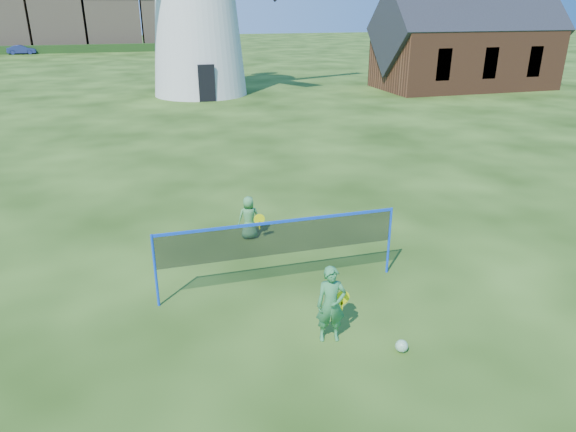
{
  "coord_description": "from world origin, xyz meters",
  "views": [
    {
      "loc": [
        -2.6,
        -9.09,
        5.54
      ],
      "look_at": [
        0.2,
        0.5,
        1.5
      ],
      "focal_mm": 32.32,
      "sensor_mm": 36.0,
      "label": 1
    }
  ],
  "objects_px": {
    "badminton_net": "(279,239)",
    "player_boy": "(249,218)",
    "chapel": "(466,44)",
    "player_girl": "(331,304)",
    "play_ball": "(402,346)",
    "car_right": "(22,50)"
  },
  "relations": [
    {
      "from": "badminton_net",
      "to": "player_boy",
      "type": "height_order",
      "value": "badminton_net"
    },
    {
      "from": "chapel",
      "to": "player_boy",
      "type": "bearing_deg",
      "value": -133.52
    },
    {
      "from": "chapel",
      "to": "badminton_net",
      "type": "distance_m",
      "value": 32.09
    },
    {
      "from": "player_girl",
      "to": "car_right",
      "type": "xyz_separation_m",
      "value": [
        -15.92,
        67.35,
        -0.17
      ]
    },
    {
      "from": "badminton_net",
      "to": "player_boy",
      "type": "xyz_separation_m",
      "value": [
        -0.06,
        2.71,
        -0.58
      ]
    },
    {
      "from": "player_girl",
      "to": "car_right",
      "type": "height_order",
      "value": "player_girl"
    },
    {
      "from": "player_boy",
      "to": "car_right",
      "type": "xyz_separation_m",
      "value": [
        -15.48,
        62.63,
        -0.01
      ]
    },
    {
      "from": "badminton_net",
      "to": "car_right",
      "type": "bearing_deg",
      "value": 103.37
    },
    {
      "from": "badminton_net",
      "to": "player_girl",
      "type": "height_order",
      "value": "badminton_net"
    },
    {
      "from": "player_boy",
      "to": "play_ball",
      "type": "distance_m",
      "value": 5.63
    },
    {
      "from": "player_girl",
      "to": "play_ball",
      "type": "height_order",
      "value": "player_girl"
    },
    {
      "from": "player_boy",
      "to": "chapel",
      "type": "bearing_deg",
      "value": -131.54
    },
    {
      "from": "player_boy",
      "to": "car_right",
      "type": "distance_m",
      "value": 64.52
    },
    {
      "from": "chapel",
      "to": "badminton_net",
      "type": "height_order",
      "value": "chapel"
    },
    {
      "from": "chapel",
      "to": "player_boy",
      "type": "height_order",
      "value": "chapel"
    },
    {
      "from": "player_boy",
      "to": "play_ball",
      "type": "relative_size",
      "value": 5.08
    },
    {
      "from": "car_right",
      "to": "player_girl",
      "type": "bearing_deg",
      "value": -169.04
    },
    {
      "from": "player_girl",
      "to": "car_right",
      "type": "distance_m",
      "value": 69.21
    },
    {
      "from": "player_girl",
      "to": "player_boy",
      "type": "xyz_separation_m",
      "value": [
        -0.44,
        4.72,
        -0.16
      ]
    },
    {
      "from": "player_girl",
      "to": "play_ball",
      "type": "distance_m",
      "value": 1.4
    },
    {
      "from": "player_girl",
      "to": "player_boy",
      "type": "height_order",
      "value": "player_girl"
    },
    {
      "from": "player_girl",
      "to": "player_boy",
      "type": "bearing_deg",
      "value": 106.62
    }
  ]
}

